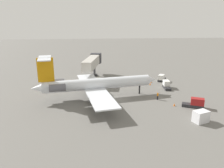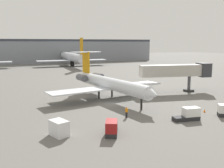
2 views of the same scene
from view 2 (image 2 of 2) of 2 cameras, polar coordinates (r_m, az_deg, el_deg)
The scene contains 12 objects.
ground_plane at distance 48.12m, azimuth -0.29°, elevation -4.49°, with size 400.00×400.00×0.10m, color #66635E.
regional_jet at distance 51.98m, azimuth -0.92°, elevation 0.26°, with size 25.59×27.57×9.32m.
jet_bridge at distance 60.66m, azimuth 14.93°, elevation 2.87°, with size 16.94×6.46×6.66m.
ground_crew_marshaller at distance 39.35m, azimuth 3.28°, elevation -6.28°, with size 0.48×0.42×1.69m.
baggage_tug_trailing at distance 32.21m, azimuth -0.08°, elevation -9.87°, with size 3.09×4.19×1.90m.
baggage_tug_spare at distance 39.67m, azimuth 16.84°, elevation -6.58°, with size 4.18×2.04×1.90m.
cargo_container_uld at distance 32.45m, azimuth -11.78°, elevation -9.66°, with size 2.29×2.83×1.96m.
traffic_cone_near at distance 44.95m, azimuth 20.02°, elevation -5.63°, with size 0.36×0.36×0.55m.
traffic_cone_mid at distance 44.23m, azimuth 17.21°, elevation -5.72°, with size 0.36×0.36×0.55m.
traffic_cone_far at distance 36.07m, azimuth -0.82°, elevation -8.69°, with size 0.36×0.36×0.55m.
terminal_building at distance 152.78m, azimuth -17.57°, elevation 7.07°, with size 145.98×19.35×13.25m.
parked_airliner_west_mid at distance 125.96m, azimuth -8.92°, elevation 5.93°, with size 33.99×40.30×13.38m.
Camera 2 is at (-19.31, -42.56, 11.41)m, focal length 40.81 mm.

